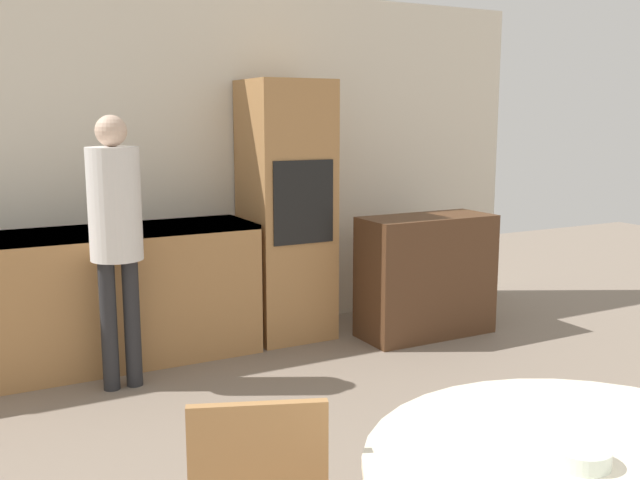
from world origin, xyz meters
TOP-DOWN VIEW (x-y plane):
  - wall_back at (0.00, 5.46)m, footprint 6.18×0.05m
  - kitchen_counter at (-0.90, 5.11)m, footprint 2.68×0.60m
  - oven_unit at (0.77, 5.12)m, footprint 0.59×0.59m
  - sideboard at (1.72, 4.63)m, footprint 1.03×0.45m
  - person_standing at (-0.60, 4.62)m, footprint 0.31×0.31m
  - bowl_centre at (-0.07, 1.53)m, footprint 0.15×0.15m

SIDE VIEW (x-z plane):
  - sideboard at x=1.72m, z-range 0.00..0.92m
  - kitchen_counter at x=-0.90m, z-range 0.01..0.94m
  - bowl_centre at x=-0.07m, z-range 0.77..0.81m
  - oven_unit at x=0.77m, z-range 0.00..1.93m
  - person_standing at x=-0.60m, z-range 0.21..1.88m
  - wall_back at x=0.00m, z-range 0.00..2.60m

